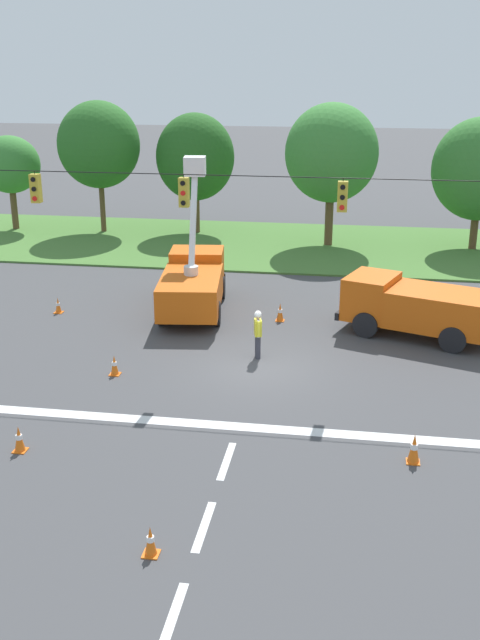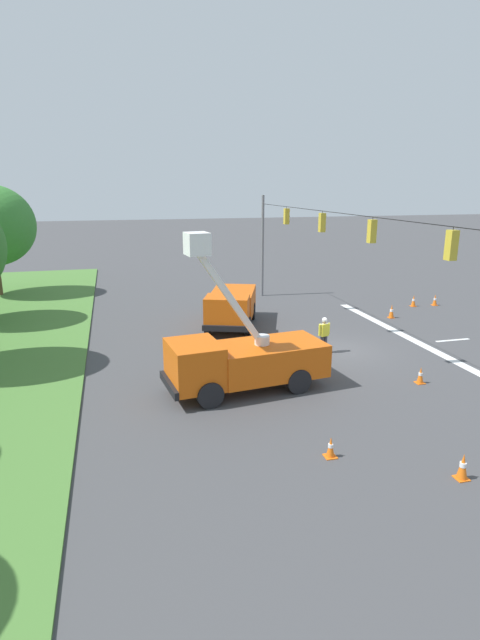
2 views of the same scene
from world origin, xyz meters
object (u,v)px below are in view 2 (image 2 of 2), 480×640
object	(u,v)px
traffic_cone_near_bucket	(331,447)
traffic_cone_far_right	(414,301)
traffic_cone_foreground_left	(392,311)
traffic_cone_lane_edge_a	(435,300)
traffic_cone_lane_edge_b	(420,375)
utility_truck_support_near	(231,306)
road_worker	(324,333)
utility_truck_bucket_lift	(242,358)
traffic_cone_mid_left	(239,350)
traffic_cone_centre_line	(463,466)

from	to	relation	value
traffic_cone_near_bucket	traffic_cone_far_right	bearing A→B (deg)	-39.32
traffic_cone_foreground_left	traffic_cone_lane_edge_a	world-z (taller)	traffic_cone_foreground_left
traffic_cone_lane_edge_a	traffic_cone_lane_edge_b	size ratio (longest dim) A/B	1.08
traffic_cone_lane_edge_a	traffic_cone_far_right	distance (m)	1.57
utility_truck_support_near	road_worker	bearing A→B (deg)	-150.68
traffic_cone_far_right	utility_truck_bucket_lift	bearing A→B (deg)	126.38
utility_truck_support_near	traffic_cone_lane_edge_a	xyz separation A→B (m)	(1.55, -14.53, -0.83)
traffic_cone_lane_edge_a	utility_truck_bucket_lift	bearing A→B (deg)	123.38
traffic_cone_mid_left	traffic_cone_far_right	xyz separation A→B (m)	(7.04, -13.86, 0.01)
traffic_cone_mid_left	traffic_cone_near_bucket	size ratio (longest dim) A/B	1.15
traffic_cone_lane_edge_b	utility_truck_bucket_lift	bearing A→B (deg)	80.94
road_worker	traffic_cone_foreground_left	distance (m)	8.42
traffic_cone_far_right	traffic_cone_lane_edge_b	bearing A→B (deg)	148.13
traffic_cone_foreground_left	traffic_cone_near_bucket	distance (m)	17.50
utility_truck_support_near	traffic_cone_lane_edge_b	size ratio (longest dim) A/B	9.03
utility_truck_support_near	traffic_cone_lane_edge_b	world-z (taller)	utility_truck_support_near
utility_truck_bucket_lift	traffic_cone_far_right	distance (m)	18.29
traffic_cone_mid_left	traffic_cone_centre_line	distance (m)	11.86
utility_truck_support_near	traffic_cone_lane_edge_a	size ratio (longest dim) A/B	8.39
traffic_cone_far_right	traffic_cone_centre_line	bearing A→B (deg)	150.52
road_worker	traffic_cone_lane_edge_b	xyz separation A→B (m)	(-4.59, -2.29, -0.66)
traffic_cone_lane_edge_b	traffic_cone_far_right	distance (m)	14.12
traffic_cone_foreground_left	traffic_cone_lane_edge_b	distance (m)	10.62
traffic_cone_foreground_left	traffic_cone_mid_left	size ratio (longest dim) A/B	1.10
traffic_cone_foreground_left	utility_truck_bucket_lift	bearing A→B (deg)	126.08
traffic_cone_far_right	traffic_cone_near_bucket	bearing A→B (deg)	140.68
utility_truck_support_near	traffic_cone_near_bucket	size ratio (longest dim) A/B	9.64
traffic_cone_mid_left	traffic_cone_centre_line	xyz separation A→B (m)	(-11.34, -3.47, 0.01)
utility_truck_support_near	traffic_cone_centre_line	world-z (taller)	utility_truck_support_near
utility_truck_bucket_lift	utility_truck_support_near	size ratio (longest dim) A/B	1.04
traffic_cone_mid_left	traffic_cone_lane_edge_a	size ratio (longest dim) A/B	1.00
traffic_cone_lane_edge_a	traffic_cone_centre_line	world-z (taller)	traffic_cone_centre_line
traffic_cone_lane_edge_b	traffic_cone_centre_line	world-z (taller)	traffic_cone_centre_line
traffic_cone_lane_edge_b	traffic_cone_far_right	xyz separation A→B (m)	(11.99, -7.45, 0.04)
utility_truck_bucket_lift	traffic_cone_centre_line	world-z (taller)	utility_truck_bucket_lift
road_worker	traffic_cone_centre_line	size ratio (longest dim) A/B	2.29
utility_truck_bucket_lift	traffic_cone_far_right	bearing A→B (deg)	-53.62
utility_truck_support_near	traffic_cone_mid_left	world-z (taller)	utility_truck_support_near
traffic_cone_mid_left	traffic_cone_near_bucket	xyz separation A→B (m)	(-9.36, -0.43, -0.06)
utility_truck_bucket_lift	road_worker	distance (m)	6.04
traffic_cone_near_bucket	traffic_cone_centre_line	size ratio (longest dim) A/B	0.85
road_worker	traffic_cone_mid_left	bearing A→B (deg)	84.94
utility_truck_support_near	road_worker	xyz separation A→B (m)	(-5.75, -3.23, -0.20)
traffic_cone_near_bucket	traffic_cone_lane_edge_a	world-z (taller)	traffic_cone_lane_edge_a
traffic_cone_near_bucket	traffic_cone_lane_edge_a	distance (m)	22.15
utility_truck_support_near	traffic_cone_lane_edge_a	world-z (taller)	utility_truck_support_near
traffic_cone_mid_left	traffic_cone_centre_line	bearing A→B (deg)	-162.96
traffic_cone_foreground_left	traffic_cone_lane_edge_b	world-z (taller)	traffic_cone_foreground_left
traffic_cone_centre_line	utility_truck_bucket_lift	bearing A→B (deg)	29.78
traffic_cone_mid_left	traffic_cone_near_bucket	bearing A→B (deg)	-177.38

